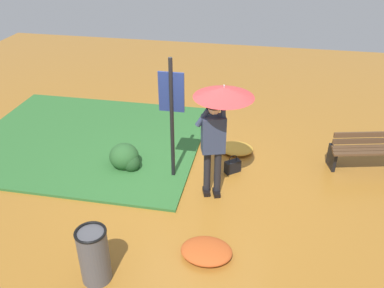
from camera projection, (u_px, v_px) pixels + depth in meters
name	position (u px, v px, depth m)	size (l,w,h in m)	color
ground_plane	(198.00, 188.00, 7.35)	(18.00, 18.00, 0.00)	#9E6623
grass_verge	(88.00, 140.00, 8.83)	(4.80, 4.00, 0.05)	#2D662D
person_with_umbrella	(219.00, 114.00, 6.44)	(0.96, 0.96, 2.04)	black
info_sign_post	(172.00, 106.00, 6.94)	(0.44, 0.07, 2.30)	black
handbag	(233.00, 166.00, 7.73)	(0.32, 0.30, 0.37)	black
park_bench	(369.00, 152.00, 7.66)	(1.42, 0.68, 0.75)	black
trash_bin	(94.00, 255.00, 5.35)	(0.42, 0.42, 0.83)	#4C4C51
shrub_cluster	(126.00, 158.00, 7.79)	(0.62, 0.56, 0.50)	#285628
leaf_pile_by_bench	(206.00, 251.00, 5.88)	(0.75, 0.60, 0.16)	#B74C1E
leaf_pile_far_path	(236.00, 149.00, 8.39)	(0.71, 0.57, 0.16)	gold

